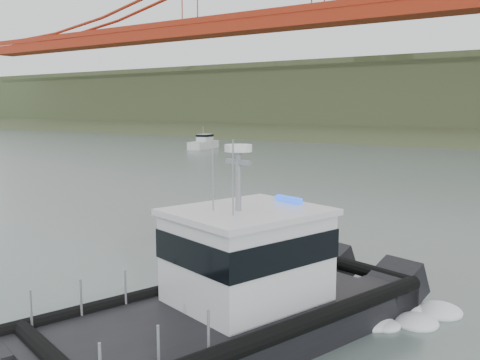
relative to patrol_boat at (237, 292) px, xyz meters
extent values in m
plane|color=#52615C|center=(-7.21, 2.89, -1.41)|extent=(400.00, 400.00, 0.00)
cube|color=black|center=(-1.42, 0.21, -0.97)|extent=(4.38, 11.58, 1.27)
cube|color=black|center=(1.33, -0.54, -0.97)|extent=(4.38, 11.58, 1.27)
cube|color=black|center=(-0.18, -0.68, -0.46)|extent=(6.72, 10.80, 0.26)
cube|color=silver|center=(0.09, 0.34, 0.88)|extent=(4.06, 4.51, 2.43)
cube|color=black|center=(0.09, 0.34, 1.32)|extent=(4.14, 4.58, 0.79)
cube|color=silver|center=(0.09, 0.34, 2.18)|extent=(4.32, 4.77, 0.17)
cylinder|color=gray|center=(0.01, 0.04, 3.05)|extent=(0.17, 0.17, 1.90)
cylinder|color=white|center=(0.01, 0.04, 3.95)|extent=(0.74, 0.74, 0.19)
cube|color=silver|center=(-43.62, 52.68, -0.88)|extent=(3.28, 6.67, 1.28)
cube|color=silver|center=(-43.72, 53.20, 0.18)|extent=(2.15, 2.83, 1.28)
cube|color=black|center=(-43.72, 53.20, 0.61)|extent=(2.21, 2.89, 0.37)
cylinder|color=gray|center=(-43.62, 52.68, 1.35)|extent=(0.09, 0.09, 1.28)
camera|label=1|loc=(8.14, -11.53, 5.04)|focal=40.00mm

